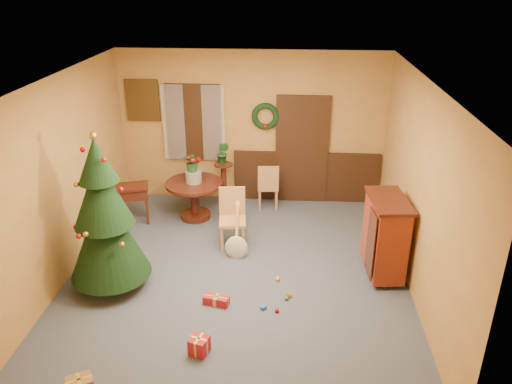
# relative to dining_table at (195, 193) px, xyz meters

# --- Properties ---
(room_envelope) EXTENTS (5.50, 5.50, 5.50)m
(room_envelope) POSITION_rel_dining_table_xyz_m (1.18, 0.91, 0.62)
(room_envelope) COLOR #3B4556
(room_envelope) RESTS_ON ground
(dining_table) EXTENTS (1.03, 1.03, 0.71)m
(dining_table) POSITION_rel_dining_table_xyz_m (0.00, 0.00, 0.00)
(dining_table) COLOR black
(dining_table) RESTS_ON floor
(urn) EXTENTS (0.29, 0.29, 0.21)m
(urn) POSITION_rel_dining_table_xyz_m (-0.00, 0.00, 0.32)
(urn) COLOR slate
(urn) RESTS_ON dining_table
(centerpiece_plant) EXTENTS (0.34, 0.29, 0.37)m
(centerpiece_plant) POSITION_rel_dining_table_xyz_m (-0.00, 0.00, 0.61)
(centerpiece_plant) COLOR #1E4C23
(centerpiece_plant) RESTS_ON urn
(chair_near) EXTENTS (0.47, 0.47, 0.98)m
(chair_near) POSITION_rel_dining_table_xyz_m (0.80, -0.90, 0.03)
(chair_near) COLOR olive
(chair_near) RESTS_ON floor
(chair_far) EXTENTS (0.42, 0.42, 0.90)m
(chair_far) POSITION_rel_dining_table_xyz_m (1.31, 0.50, -0.01)
(chair_far) COLOR olive
(chair_far) RESTS_ON floor
(guitar) EXTENTS (0.37, 0.56, 0.83)m
(guitar) POSITION_rel_dining_table_xyz_m (0.90, -1.33, -0.07)
(guitar) COLOR beige
(guitar) RESTS_ON floor
(plant_stand) EXTENTS (0.34, 0.34, 0.89)m
(plant_stand) POSITION_rel_dining_table_xyz_m (0.47, 0.49, 0.06)
(plant_stand) COLOR black
(plant_stand) RESTS_ON floor
(stand_plant) EXTENTS (0.29, 0.27, 0.43)m
(stand_plant) POSITION_rel_dining_table_xyz_m (0.47, 0.49, 0.61)
(stand_plant) COLOR #19471E
(stand_plant) RESTS_ON plant_stand
(christmas_tree) EXTENTS (1.12, 1.12, 2.32)m
(christmas_tree) POSITION_rel_dining_table_xyz_m (-0.80, -2.22, 0.61)
(christmas_tree) COLOR #382111
(christmas_tree) RESTS_ON floor
(writing_desk) EXTENTS (0.88, 0.62, 0.71)m
(writing_desk) POSITION_rel_dining_table_xyz_m (-1.18, -0.28, 0.04)
(writing_desk) COLOR black
(writing_desk) RESTS_ON floor
(sideboard) EXTENTS (0.59, 1.00, 1.24)m
(sideboard) POSITION_rel_dining_table_xyz_m (3.12, -1.63, 0.17)
(sideboard) COLOR #511D09
(sideboard) RESTS_ON floor
(gift_a) EXTENTS (0.34, 0.32, 0.15)m
(gift_a) POSITION_rel_dining_table_xyz_m (-0.50, -4.18, -0.42)
(gift_a) COLOR brown
(gift_a) RESTS_ON floor
(gift_b) EXTENTS (0.26, 0.26, 0.21)m
(gift_b) POSITION_rel_dining_table_xyz_m (0.70, -3.51, -0.39)
(gift_b) COLOR maroon
(gift_b) RESTS_ON floor
(gift_c) EXTENTS (0.31, 0.30, 0.14)m
(gift_c) POSITION_rel_dining_table_xyz_m (-0.93, -1.62, -0.43)
(gift_c) COLOR brown
(gift_c) RESTS_ON floor
(gift_d) EXTENTS (0.37, 0.21, 0.12)m
(gift_d) POSITION_rel_dining_table_xyz_m (0.76, -2.56, -0.43)
(gift_d) COLOR maroon
(gift_d) RESTS_ON floor
(toy_a) EXTENTS (0.09, 0.09, 0.05)m
(toy_a) POSITION_rel_dining_table_xyz_m (1.41, -2.63, -0.47)
(toy_a) COLOR #2956B4
(toy_a) RESTS_ON floor
(toy_b) EXTENTS (0.06, 0.06, 0.06)m
(toy_b) POSITION_rel_dining_table_xyz_m (1.72, -2.40, -0.46)
(toy_b) COLOR #23822E
(toy_b) RESTS_ON floor
(toy_c) EXTENTS (0.06, 0.09, 0.05)m
(toy_c) POSITION_rel_dining_table_xyz_m (1.58, -1.94, -0.47)
(toy_c) COLOR #B58922
(toy_c) RESTS_ON floor
(toy_d) EXTENTS (0.06, 0.06, 0.06)m
(toy_d) POSITION_rel_dining_table_xyz_m (1.60, -2.68, -0.46)
(toy_d) COLOR #B70C0C
(toy_d) RESTS_ON floor
(toy_e) EXTENTS (0.09, 0.06, 0.05)m
(toy_e) POSITION_rel_dining_table_xyz_m (1.75, -2.34, -0.47)
(toy_e) COLOR orange
(toy_e) RESTS_ON floor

